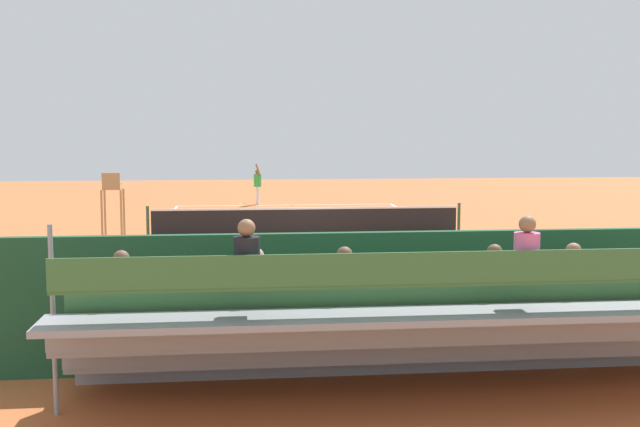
# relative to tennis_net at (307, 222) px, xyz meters

# --- Properties ---
(ground_plane) EXTENTS (60.00, 60.00, 0.00)m
(ground_plane) POSITION_rel_tennis_net_xyz_m (0.00, 0.00, -0.50)
(ground_plane) COLOR #BC6033
(court_line_markings) EXTENTS (10.10, 22.20, 0.01)m
(court_line_markings) POSITION_rel_tennis_net_xyz_m (0.00, -0.04, -0.50)
(court_line_markings) COLOR white
(court_line_markings) RESTS_ON ground
(tennis_net) EXTENTS (10.30, 0.10, 1.07)m
(tennis_net) POSITION_rel_tennis_net_xyz_m (0.00, 0.00, 0.00)
(tennis_net) COLOR black
(tennis_net) RESTS_ON ground
(backdrop_wall) EXTENTS (18.00, 0.16, 2.00)m
(backdrop_wall) POSITION_rel_tennis_net_xyz_m (0.00, 14.00, 0.50)
(backdrop_wall) COLOR #1E4C2D
(backdrop_wall) RESTS_ON ground
(bleacher_stand) EXTENTS (9.06, 2.40, 2.48)m
(bleacher_stand) POSITION_rel_tennis_net_xyz_m (0.11, 15.38, 0.48)
(bleacher_stand) COLOR gray
(bleacher_stand) RESTS_ON ground
(umpire_chair) EXTENTS (0.67, 0.67, 2.14)m
(umpire_chair) POSITION_rel_tennis_net_xyz_m (6.20, -0.09, 0.81)
(umpire_chair) COLOR #A88456
(umpire_chair) RESTS_ON ground
(courtside_bench) EXTENTS (1.80, 0.40, 0.93)m
(courtside_bench) POSITION_rel_tennis_net_xyz_m (-3.37, 13.27, 0.06)
(courtside_bench) COLOR #9E754C
(courtside_bench) RESTS_ON ground
(equipment_bag) EXTENTS (0.90, 0.36, 0.36)m
(equipment_bag) POSITION_rel_tennis_net_xyz_m (-1.40, 13.40, -0.32)
(equipment_bag) COLOR #B22D2D
(equipment_bag) RESTS_ON ground
(tennis_player) EXTENTS (0.39, 0.54, 1.93)m
(tennis_player) POSITION_rel_tennis_net_xyz_m (1.27, -11.36, 0.51)
(tennis_player) COLOR white
(tennis_player) RESTS_ON ground
(tennis_racket) EXTENTS (0.39, 0.59, 0.03)m
(tennis_racket) POSITION_rel_tennis_net_xyz_m (2.02, -11.39, -0.49)
(tennis_racket) COLOR black
(tennis_racket) RESTS_ON ground
(tennis_ball_near) EXTENTS (0.07, 0.07, 0.07)m
(tennis_ball_near) POSITION_rel_tennis_net_xyz_m (-0.31, -10.55, -0.47)
(tennis_ball_near) COLOR #CCDB33
(tennis_ball_near) RESTS_ON ground
(tennis_ball_far) EXTENTS (0.07, 0.07, 0.07)m
(tennis_ball_far) POSITION_rel_tennis_net_xyz_m (1.49, -8.50, -0.47)
(tennis_ball_far) COLOR #CCDB33
(tennis_ball_far) RESTS_ON ground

